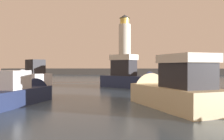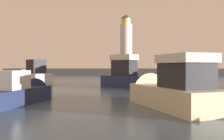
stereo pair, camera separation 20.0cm
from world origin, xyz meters
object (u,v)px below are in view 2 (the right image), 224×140
at_px(motorboat_1, 30,76).
at_px(motorboat_4, 135,77).
at_px(lighthouse, 126,43).
at_px(motorboat_3, 25,92).
at_px(motorboat_0, 178,79).
at_px(motorboat_2, 164,89).

bearing_deg(motorboat_1, motorboat_4, -18.95).
bearing_deg(motorboat_4, lighthouse, 93.63).
height_order(motorboat_3, motorboat_4, motorboat_4).
distance_m(motorboat_0, motorboat_1, 20.50).
height_order(motorboat_0, motorboat_3, motorboat_0).
bearing_deg(motorboat_0, motorboat_2, -102.52).
relative_size(lighthouse, motorboat_0, 2.49).
bearing_deg(lighthouse, motorboat_3, -94.42).
bearing_deg(motorboat_2, motorboat_4, 98.99).
bearing_deg(motorboat_1, motorboat_0, -1.14).
xyz_separation_m(motorboat_1, motorboat_3, (7.35, -16.92, -0.39)).
bearing_deg(motorboat_0, motorboat_4, -140.45).
bearing_deg(motorboat_1, motorboat_3, -66.52).
bearing_deg(lighthouse, motorboat_0, -78.36).
bearing_deg(motorboat_2, motorboat_1, 134.12).
relative_size(motorboat_1, motorboat_4, 0.98).
bearing_deg(lighthouse, motorboat_1, -105.96).
relative_size(motorboat_0, motorboat_4, 0.80).
distance_m(lighthouse, motorboat_2, 59.59).
height_order(lighthouse, motorboat_0, lighthouse).
xyz_separation_m(motorboat_2, motorboat_3, (-9.40, 0.35, -0.30)).
distance_m(lighthouse, motorboat_0, 43.67).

